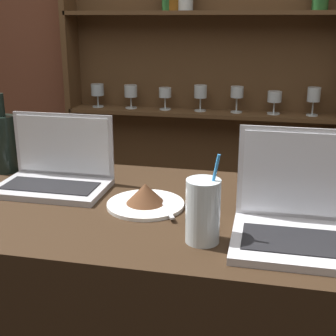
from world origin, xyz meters
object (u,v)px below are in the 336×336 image
(laptop_near, at_px, (56,172))
(wine_bottle_dark, at_px, (4,142))
(laptop_far, at_px, (305,218))
(cake_plate, at_px, (146,198))
(water_glass, at_px, (203,211))

(laptop_near, height_order, wine_bottle_dark, wine_bottle_dark)
(laptop_far, height_order, cake_plate, laptop_far)
(laptop_far, distance_m, water_glass, 0.24)
(laptop_near, xyz_separation_m, laptop_far, (0.71, -0.20, 0.00))
(water_glass, height_order, wine_bottle_dark, wine_bottle_dark)
(laptop_far, xyz_separation_m, water_glass, (-0.23, -0.06, 0.02))
(laptop_near, relative_size, water_glass, 1.53)
(laptop_near, relative_size, cake_plate, 1.53)
(laptop_near, xyz_separation_m, wine_bottle_dark, (-0.23, 0.11, 0.05))
(water_glass, bearing_deg, cake_plate, 136.07)
(laptop_near, xyz_separation_m, water_glass, (0.48, -0.26, 0.03))
(laptop_near, height_order, laptop_far, laptop_far)
(laptop_far, relative_size, water_glass, 1.55)
(laptop_near, bearing_deg, water_glass, -28.74)
(laptop_near, height_order, cake_plate, laptop_near)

